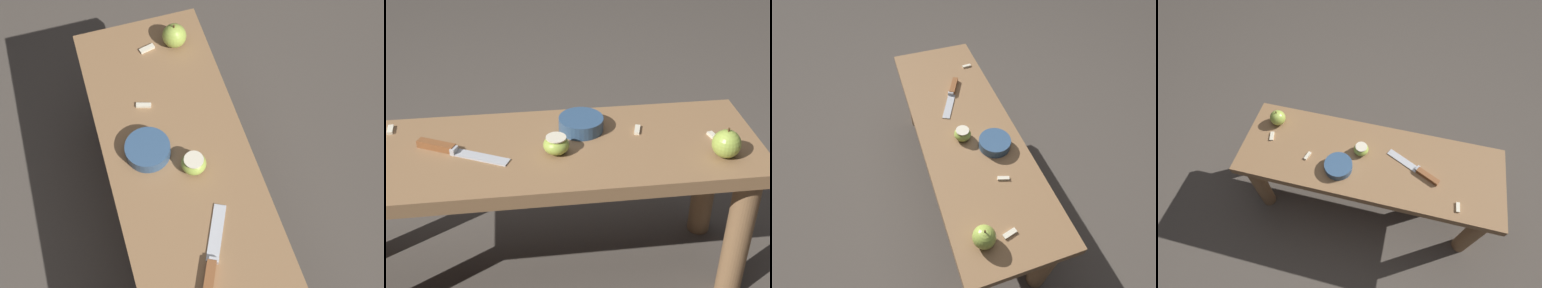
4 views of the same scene
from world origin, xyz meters
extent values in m
plane|color=#4C443D|center=(0.00, 0.00, 0.00)|extent=(8.00, 8.00, 0.00)
cube|color=olive|center=(0.00, 0.00, 0.44)|extent=(1.20, 0.40, 0.04)
cylinder|color=olive|center=(-0.54, -0.14, 0.21)|extent=(0.07, 0.07, 0.42)
cylinder|color=olive|center=(0.54, -0.14, 0.21)|extent=(0.07, 0.07, 0.42)
cylinder|color=olive|center=(-0.54, 0.14, 0.21)|extent=(0.07, 0.07, 0.42)
cylinder|color=olive|center=(0.54, 0.14, 0.21)|extent=(0.07, 0.07, 0.42)
cube|color=#B7BABF|center=(-0.15, -0.03, 0.47)|extent=(0.15, 0.10, 0.00)
cube|color=#B7BABF|center=(-0.22, 0.00, 0.47)|extent=(0.02, 0.03, 0.02)
cube|color=brown|center=(-0.26, 0.03, 0.47)|extent=(0.11, 0.07, 0.02)
sphere|color=#9EB747|center=(0.48, -0.10, 0.50)|extent=(0.07, 0.07, 0.07)
cylinder|color=#4C3319|center=(0.48, -0.10, 0.54)|extent=(0.01, 0.01, 0.01)
ellipsoid|color=#9EB747|center=(0.05, -0.03, 0.49)|extent=(0.07, 0.07, 0.05)
cylinder|color=beige|center=(0.05, -0.03, 0.51)|extent=(0.05, 0.05, 0.00)
cube|color=beige|center=(0.28, 0.05, 0.47)|extent=(0.03, 0.05, 0.01)
cube|color=beige|center=(0.48, -0.01, 0.47)|extent=(0.03, 0.05, 0.01)
cube|color=beige|center=(-0.40, 0.14, 0.47)|extent=(0.02, 0.04, 0.01)
cylinder|color=#335175|center=(0.13, 0.08, 0.48)|extent=(0.12, 0.12, 0.04)
camera|label=1|loc=(-0.58, 0.17, 1.76)|focal=50.00mm
camera|label=2|loc=(-0.04, -1.19, 1.24)|focal=50.00mm
camera|label=3|loc=(0.80, -0.27, 1.39)|focal=28.00mm
camera|label=4|loc=(-0.08, 0.68, 1.65)|focal=28.00mm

